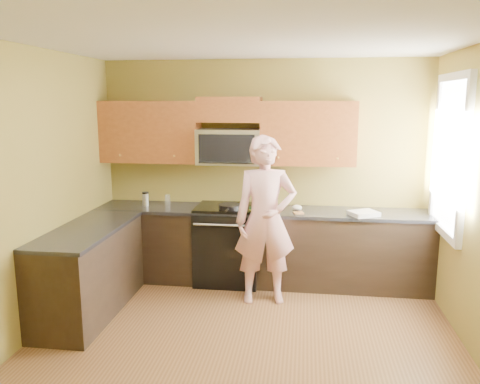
% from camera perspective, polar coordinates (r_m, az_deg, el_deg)
% --- Properties ---
extents(floor, '(4.00, 4.00, 0.00)m').
position_cam_1_polar(floor, '(4.51, 0.29, -18.42)').
color(floor, brown).
rests_on(floor, ground).
extents(ceiling, '(4.00, 4.00, 0.00)m').
position_cam_1_polar(ceiling, '(3.97, 0.33, 18.01)').
color(ceiling, white).
rests_on(ceiling, ground).
extents(wall_back, '(4.00, 0.00, 4.00)m').
position_cam_1_polar(wall_back, '(5.99, 2.81, 2.61)').
color(wall_back, olive).
rests_on(wall_back, ground).
extents(wall_front, '(4.00, 0.00, 4.00)m').
position_cam_1_polar(wall_front, '(2.15, -6.83, -12.66)').
color(wall_front, olive).
rests_on(wall_front, ground).
extents(wall_left, '(0.00, 4.00, 4.00)m').
position_cam_1_polar(wall_left, '(4.72, -24.53, -0.59)').
color(wall_left, olive).
rests_on(wall_left, ground).
extents(cabinet_back_run, '(4.00, 0.60, 0.88)m').
position_cam_1_polar(cabinet_back_run, '(5.90, 2.47, -6.60)').
color(cabinet_back_run, black).
rests_on(cabinet_back_run, floor).
extents(cabinet_left_run, '(0.60, 1.60, 0.88)m').
position_cam_1_polar(cabinet_left_run, '(5.32, -17.52, -9.07)').
color(cabinet_left_run, black).
rests_on(cabinet_left_run, floor).
extents(countertop_back, '(4.00, 0.62, 0.04)m').
position_cam_1_polar(countertop_back, '(5.77, 2.50, -2.26)').
color(countertop_back, black).
rests_on(countertop_back, cabinet_back_run).
extents(countertop_left, '(0.62, 1.60, 0.04)m').
position_cam_1_polar(countertop_left, '(5.18, -17.71, -4.28)').
color(countertop_left, black).
rests_on(countertop_left, cabinet_left_run).
extents(stove, '(0.76, 0.65, 0.95)m').
position_cam_1_polar(stove, '(5.91, -1.44, -6.19)').
color(stove, black).
rests_on(stove, floor).
extents(microwave, '(0.76, 0.40, 0.42)m').
position_cam_1_polar(microwave, '(5.83, -1.28, 3.38)').
color(microwave, silver).
rests_on(microwave, wall_back).
extents(upper_cab_left, '(1.22, 0.33, 0.75)m').
position_cam_1_polar(upper_cab_left, '(6.09, -10.48, 3.53)').
color(upper_cab_left, brown).
rests_on(upper_cab_left, wall_back).
extents(upper_cab_right, '(1.12, 0.33, 0.75)m').
position_cam_1_polar(upper_cab_right, '(5.79, 8.01, 3.23)').
color(upper_cab_right, brown).
rests_on(upper_cab_right, wall_back).
extents(upper_cab_over_mw, '(0.76, 0.33, 0.30)m').
position_cam_1_polar(upper_cab_over_mw, '(5.81, -1.26, 9.79)').
color(upper_cab_over_mw, brown).
rests_on(upper_cab_over_mw, wall_back).
extents(window, '(0.06, 1.06, 1.66)m').
position_cam_1_polar(window, '(5.34, 23.76, 3.95)').
color(window, white).
rests_on(window, wall_right).
extents(woman, '(0.75, 0.56, 1.84)m').
position_cam_1_polar(woman, '(5.23, 3.05, -3.38)').
color(woman, pink).
rests_on(woman, floor).
extents(frying_pan, '(0.27, 0.46, 0.06)m').
position_cam_1_polar(frying_pan, '(5.63, -1.20, -2.05)').
color(frying_pan, black).
rests_on(frying_pan, stove).
extents(butter_tub, '(0.11, 0.11, 0.08)m').
position_cam_1_polar(butter_tub, '(5.60, 1.64, -2.44)').
color(butter_tub, '#FFEB43').
rests_on(butter_tub, countertop_back).
extents(toast_slice, '(0.14, 0.14, 0.01)m').
position_cam_1_polar(toast_slice, '(5.58, 6.97, -2.47)').
color(toast_slice, '#B27F47').
rests_on(toast_slice, countertop_back).
extents(napkin_a, '(0.14, 0.15, 0.06)m').
position_cam_1_polar(napkin_a, '(5.60, 3.80, -2.14)').
color(napkin_a, silver).
rests_on(napkin_a, countertop_back).
extents(napkin_b, '(0.15, 0.16, 0.07)m').
position_cam_1_polar(napkin_b, '(5.73, 6.81, -1.87)').
color(napkin_b, silver).
rests_on(napkin_b, countertop_back).
extents(dish_towel, '(0.38, 0.35, 0.05)m').
position_cam_1_polar(dish_towel, '(5.61, 14.51, -2.49)').
color(dish_towel, white).
rests_on(dish_towel, countertop_back).
extents(travel_mug, '(0.09, 0.09, 0.17)m').
position_cam_1_polar(travel_mug, '(6.07, -11.15, -1.61)').
color(travel_mug, silver).
rests_on(travel_mug, countertop_back).
extents(glass_c, '(0.08, 0.08, 0.12)m').
position_cam_1_polar(glass_c, '(6.10, -8.62, -0.88)').
color(glass_c, silver).
rests_on(glass_c, countertop_back).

